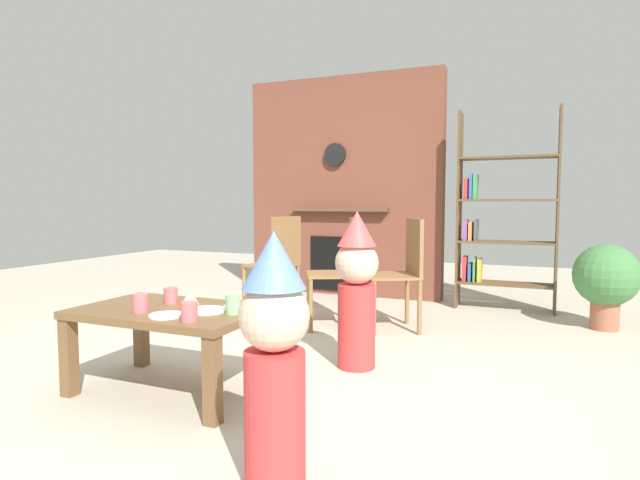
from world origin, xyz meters
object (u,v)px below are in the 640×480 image
object	(u,v)px
paper_cup_near_right	(171,296)
birthday_cake_slice	(190,297)
dining_chair_middle	(343,266)
dining_chair_left	(279,258)
potted_plant_tall	(606,278)
paper_cup_near_left	(189,312)
child_with_cone_hat	(274,353)
paper_plate_front	(166,315)
child_in_pink	(357,285)
paper_cup_center	(140,303)
dining_chair_right	(403,267)
paper_cup_far_left	(233,304)
coffee_table	(171,322)
paper_plate_rear	(206,310)
bookshelf	(498,220)

from	to	relation	value
paper_cup_near_right	birthday_cake_slice	world-z (taller)	paper_cup_near_right
dining_chair_middle	paper_cup_near_right	bearing A→B (deg)	48.17
dining_chair_left	potted_plant_tall	size ratio (longest dim) A/B	1.29
paper_cup_near_left	child_with_cone_hat	bearing A→B (deg)	-30.29
paper_cup_near_right	potted_plant_tall	size ratio (longest dim) A/B	0.13
paper_cup_near_left	paper_plate_front	xyz separation A→B (m)	(-0.17, 0.04, -0.04)
child_in_pink	dining_chair_left	bearing A→B (deg)	-89.74
paper_cup_near_left	paper_cup_center	distance (m)	0.37
dining_chair_right	birthday_cake_slice	bearing A→B (deg)	36.00
paper_plate_front	dining_chair_right	world-z (taller)	dining_chair_right
paper_cup_near_right	paper_cup_far_left	distance (m)	0.48
dining_chair_middle	dining_chair_right	bearing A→B (deg)	166.62
dining_chair_right	paper_cup_center	bearing A→B (deg)	36.38
birthday_cake_slice	child_in_pink	size ratio (longest dim) A/B	0.10
paper_cup_near_right	child_in_pink	bearing A→B (deg)	37.23
dining_chair_left	potted_plant_tall	bearing A→B (deg)	-158.97
coffee_table	paper_plate_rear	distance (m)	0.25
birthday_cake_slice	dining_chair_left	size ratio (longest dim) A/B	0.11
child_with_cone_hat	bookshelf	bearing A→B (deg)	-66.14
birthday_cake_slice	child_in_pink	xyz separation A→B (m)	(0.77, 0.65, 0.01)
paper_cup_near_right	potted_plant_tall	distance (m)	3.39
bookshelf	child_in_pink	size ratio (longest dim) A/B	1.94
paper_cup_center	potted_plant_tall	xyz separation A→B (m)	(2.43, 2.60, -0.09)
birthday_cake_slice	dining_chair_middle	xyz separation A→B (m)	(0.33, 1.58, 0.01)
paper_plate_rear	dining_chair_left	xyz separation A→B (m)	(-0.60, 1.98, 0.05)
coffee_table	paper_cup_center	xyz separation A→B (m)	(-0.07, -0.15, 0.12)
paper_cup_near_left	paper_cup_near_right	xyz separation A→B (m)	(-0.37, 0.32, -0.00)
paper_cup_far_left	potted_plant_tall	size ratio (longest dim) A/B	0.15
birthday_cake_slice	child_in_pink	world-z (taller)	child_in_pink
dining_chair_left	potted_plant_tall	xyz separation A→B (m)	(2.73, 0.47, -0.09)
paper_cup_far_left	paper_plate_rear	world-z (taller)	paper_cup_far_left
bookshelf	paper_cup_center	xyz separation A→B (m)	(-1.56, -3.09, -0.36)
paper_plate_front	dining_chair_right	bearing A→B (deg)	69.84
coffee_table	paper_cup_near_right	bearing A→B (deg)	127.95
paper_cup_center	dining_chair_right	world-z (taller)	dining_chair_right
potted_plant_tall	paper_plate_front	bearing A→B (deg)	-130.54
child_in_pink	paper_cup_center	bearing A→B (deg)	2.49
child_in_pink	dining_chair_middle	xyz separation A→B (m)	(-0.44, 0.93, -0.01)
paper_cup_center	paper_plate_rear	bearing A→B (deg)	26.04
bookshelf	paper_cup_far_left	distance (m)	3.15
paper_cup_far_left	child_in_pink	size ratio (longest dim) A/B	0.10
paper_cup_near_right	paper_cup_far_left	size ratio (longest dim) A/B	0.89
paper_plate_front	paper_plate_rear	world-z (taller)	same
paper_cup_center	paper_plate_front	bearing A→B (deg)	-7.98
bookshelf	child_in_pink	xyz separation A→B (m)	(-0.68, -2.17, -0.35)
paper_plate_front	potted_plant_tall	size ratio (longest dim) A/B	0.25
bookshelf	child_with_cone_hat	size ratio (longest dim) A/B	2.04
child_in_pink	potted_plant_tall	xyz separation A→B (m)	(1.55, 1.68, -0.10)
paper_cup_center	paper_plate_rear	xyz separation A→B (m)	(0.31, 0.15, -0.04)
paper_cup_far_left	dining_chair_right	distance (m)	1.86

